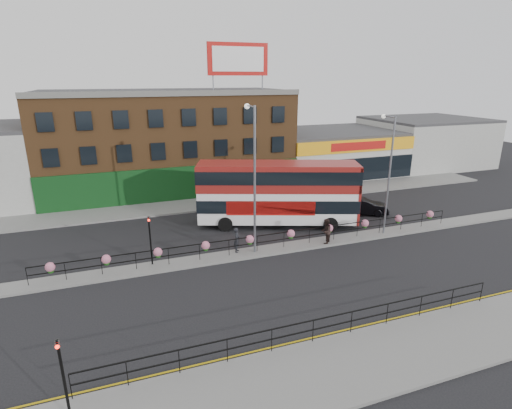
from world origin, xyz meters
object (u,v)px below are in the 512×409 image
object	(u,v)px
pedestrian_a	(237,240)
pedestrian_b	(326,231)
double_decker_bus	(278,188)
car	(362,206)
lamp_column_east	(388,165)
lamp_column_west	(253,168)

from	to	relation	value
pedestrian_a	pedestrian_b	world-z (taller)	pedestrian_b
double_decker_bus	car	xyz separation A→B (m)	(7.96, -0.06, -2.42)
pedestrian_b	pedestrian_a	bearing A→B (deg)	-51.66
car	pedestrian_b	world-z (taller)	pedestrian_b
double_decker_bus	pedestrian_a	distance (m)	6.76
pedestrian_b	lamp_column_east	xyz separation A→B (m)	(5.17, 0.44, 4.32)
pedestrian_a	pedestrian_b	xyz separation A→B (m)	(6.44, -0.75, 0.05)
pedestrian_a	pedestrian_b	bearing A→B (deg)	-72.01
double_decker_bus	pedestrian_a	world-z (taller)	double_decker_bus
pedestrian_b	car	bearing A→B (deg)	172.92
lamp_column_east	pedestrian_a	bearing A→B (deg)	178.46
pedestrian_b	lamp_column_east	distance (m)	6.75
lamp_column_west	double_decker_bus	bearing A→B (deg)	50.39
double_decker_bus	lamp_column_west	xyz separation A→B (m)	(-3.67, -4.43, 2.80)
pedestrian_a	lamp_column_west	distance (m)	5.07
car	pedestrian_a	world-z (taller)	pedestrian_a
pedestrian_a	pedestrian_b	size ratio (longest dim) A/B	0.95
car	pedestrian_b	size ratio (longest dim) A/B	2.60
double_decker_bus	lamp_column_east	world-z (taller)	lamp_column_east
car	pedestrian_b	xyz separation A→B (m)	(-6.33, -4.93, 0.32)
car	pedestrian_b	distance (m)	8.03
pedestrian_b	lamp_column_west	size ratio (longest dim) A/B	0.19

